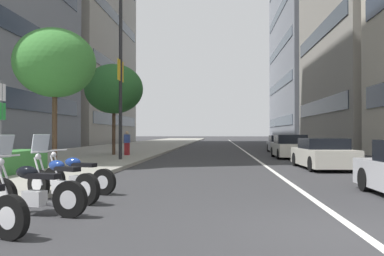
{
  "coord_description": "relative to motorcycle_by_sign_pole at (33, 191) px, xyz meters",
  "views": [
    {
      "loc": [
        -6.5,
        2.15,
        1.52
      ],
      "look_at": [
        15.06,
        3.55,
        1.79
      ],
      "focal_mm": 39.26,
      "sensor_mm": 36.0,
      "label": 1
    }
  ],
  "objects": [
    {
      "name": "car_approaching_light",
      "position": [
        18.52,
        -7.8,
        0.22
      ],
      "size": [
        4.3,
        1.94,
        1.43
      ],
      "rotation": [
        0.0,
        0.0,
        -0.0
      ],
      "color": "beige",
      "rests_on": "ground"
    },
    {
      "name": "motorcycle_by_sign_pole",
      "position": [
        0.0,
        0.0,
        0.0
      ],
      "size": [
        0.75,
        2.14,
        1.49
      ],
      "rotation": [
        0.0,
        0.0,
        1.33
      ],
      "color": "black",
      "rests_on": "ground"
    },
    {
      "name": "lane_centre_stripe",
      "position": [
        33.92,
        -5.6,
        -0.44
      ],
      "size": [
        110.0,
        0.16,
        0.01
      ],
      "primitive_type": "cube",
      "color": "silver",
      "rests_on": "ground"
    },
    {
      "name": "sidewalk_right_plaza",
      "position": [
        28.92,
        5.42,
        -0.37
      ],
      "size": [
        160.0,
        9.77,
        0.15
      ],
      "primitive_type": "cube",
      "color": "gray",
      "rests_on": "ground"
    },
    {
      "name": "office_tower_mid_left",
      "position": [
        64.67,
        -21.5,
        21.44
      ],
      "size": [
        28.53,
        15.63,
        43.77
      ],
      "color": "gray",
      "rests_on": "ground"
    },
    {
      "name": "car_lead_in_lane",
      "position": [
        26.06,
        -8.29,
        0.19
      ],
      "size": [
        4.61,
        1.9,
        1.36
      ],
      "rotation": [
        0.0,
        0.0,
        -0.03
      ],
      "color": "silver",
      "rests_on": "ground"
    },
    {
      "name": "ground_plane",
      "position": [
        -1.08,
        -5.6,
        -0.45
      ],
      "size": [
        400.0,
        400.0,
        0.0
      ],
      "primitive_type": "plane",
      "color": "#303033"
    },
    {
      "name": "street_tree_far_plaza",
      "position": [
        18.86,
        3.29,
        3.91
      ],
      "size": [
        3.73,
        3.73,
        5.8
      ],
      "color": "#473323",
      "rests_on": "sidewalk_right_plaza"
    },
    {
      "name": "car_following_behind",
      "position": [
        10.69,
        -7.88,
        0.17
      ],
      "size": [
        4.5,
        2.03,
        1.31
      ],
      "rotation": [
        0.0,
        0.0,
        0.04
      ],
      "color": "beige",
      "rests_on": "ground"
    },
    {
      "name": "clipped_hedge_bed",
      "position": [
        6.54,
        3.85,
        0.08
      ],
      "size": [
        4.03,
        1.1,
        0.75
      ],
      "primitive_type": "cube",
      "color": "#337033",
      "rests_on": "sidewalk_right_plaza"
    },
    {
      "name": "pedestrian_on_plaza",
      "position": [
        18.39,
        2.32,
        0.45
      ],
      "size": [
        0.44,
        0.33,
        1.5
      ],
      "rotation": [
        0.0,
        0.0,
        1.38
      ],
      "color": "maroon",
      "rests_on": "sidewalk_right_plaza"
    },
    {
      "name": "street_tree_by_lamp_post",
      "position": [
        10.28,
        3.72,
        4.14
      ],
      "size": [
        3.54,
        3.54,
        5.95
      ],
      "color": "#473323",
      "rests_on": "sidewalk_right_plaza"
    },
    {
      "name": "parking_sign_by_curb",
      "position": [
        1.94,
        1.66,
        1.32
      ],
      "size": [
        0.32,
        0.06,
        2.59
      ],
      "color": "#47494C",
      "rests_on": "sidewalk_right_plaza"
    },
    {
      "name": "street_lamp_with_banners",
      "position": [
        14.16,
        1.38,
        5.23
      ],
      "size": [
        1.26,
        2.67,
        9.4
      ],
      "color": "#232326",
      "rests_on": "sidewalk_right_plaza"
    },
    {
      "name": "motorcycle_mid_row",
      "position": [
        2.83,
        0.13,
        -0.03
      ],
      "size": [
        0.91,
        2.11,
        1.1
      ],
      "rotation": [
        0.0,
        0.0,
        1.23
      ],
      "color": "black",
      "rests_on": "ground"
    },
    {
      "name": "motorcycle_nearest_camera",
      "position": [
        1.55,
        0.07,
        0.0
      ],
      "size": [
        1.22,
        2.04,
        1.5
      ],
      "rotation": [
        0.0,
        0.0,
        1.06
      ],
      "color": "black",
      "rests_on": "ground"
    }
  ]
}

